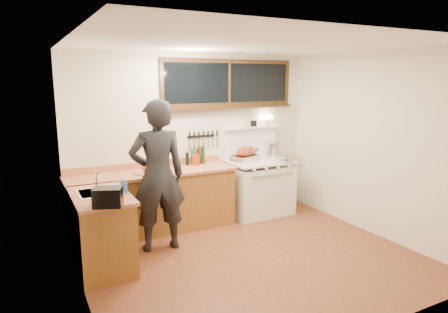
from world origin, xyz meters
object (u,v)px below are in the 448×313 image
man (158,176)px  cutting_board (150,170)px  vintage_stove (259,186)px  roast_turkey (245,155)px

man → cutting_board: size_ratio=4.25×
vintage_stove → roast_turkey: (-0.23, 0.07, 0.53)m
vintage_stove → cutting_board: vintage_stove is taller
man → roast_turkey: bearing=21.2°
man → cutting_board: bearing=83.1°
man → vintage_stove: bearing=17.0°
man → cutting_board: man is taller
roast_turkey → vintage_stove: bearing=-16.4°
man → cutting_board: 0.55m
vintage_stove → man: bearing=-163.0°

